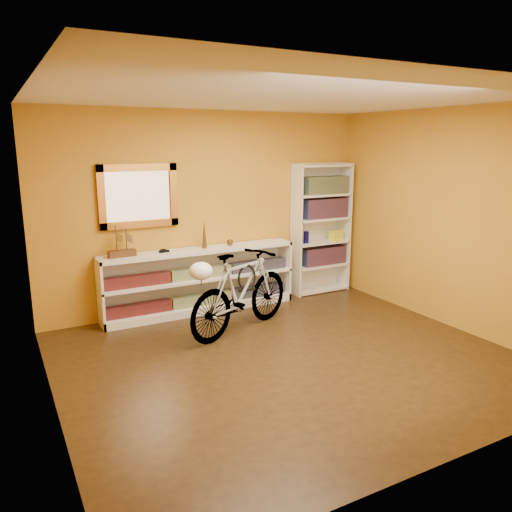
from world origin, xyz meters
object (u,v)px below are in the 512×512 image
bookcase (321,229)px  helmet (201,271)px  console_unit (201,280)px  bicycle (241,292)px

bookcase → helmet: bearing=-154.0°
console_unit → bookcase: bookcase is taller
bicycle → bookcase: bearing=-83.9°
console_unit → bicycle: 0.91m
bicycle → console_unit: bearing=-11.8°
console_unit → bicycle: bearing=-80.4°
bookcase → bicycle: 2.05m
bicycle → helmet: bicycle is taller
bicycle → helmet: bearing=90.0°
bookcase → console_unit: bearing=-179.3°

